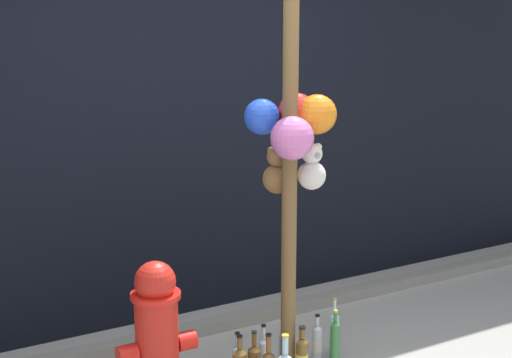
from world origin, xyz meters
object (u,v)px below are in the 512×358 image
(bottle_6, at_px, (334,333))
(bottle_7, at_px, (317,342))
(memorial_post, at_px, (293,110))
(fire_hydrant, at_px, (157,335))
(bottle_4, at_px, (335,343))
(bottle_5, at_px, (302,357))
(bottle_1, at_px, (284,348))
(bottle_3, at_px, (263,354))

(bottle_6, distance_m, bottle_7, 0.12)
(memorial_post, xyz_separation_m, bottle_6, (0.36, 0.05, -1.45))
(memorial_post, relative_size, fire_hydrant, 3.31)
(bottle_7, bearing_deg, bottle_4, -75.09)
(bottle_6, bearing_deg, bottle_5, -157.51)
(bottle_5, height_order, bottle_7, bottle_5)
(memorial_post, height_order, fire_hydrant, memorial_post)
(bottle_1, bearing_deg, bottle_7, -6.27)
(bottle_5, distance_m, bottle_7, 0.27)
(memorial_post, height_order, bottle_5, memorial_post)
(bottle_6, height_order, bottle_7, bottle_6)
(fire_hydrant, relative_size, bottle_1, 2.85)
(bottle_4, relative_size, bottle_6, 0.95)
(fire_hydrant, bearing_deg, bottle_5, -7.43)
(bottle_4, bearing_deg, memorial_post, 165.71)
(bottle_1, bearing_deg, bottle_6, -7.32)
(fire_hydrant, bearing_deg, bottle_1, 4.48)
(bottle_1, distance_m, bottle_7, 0.23)
(bottle_3, bearing_deg, bottle_1, 5.01)
(fire_hydrant, distance_m, bottle_1, 0.92)
(bottle_5, bearing_deg, bottle_1, 93.68)
(bottle_6, bearing_deg, bottle_1, 172.68)
(bottle_3, height_order, bottle_7, bottle_3)
(bottle_3, distance_m, bottle_4, 0.45)
(bottle_6, bearing_deg, fire_hydrant, -178.89)
(bottle_3, relative_size, bottle_5, 0.95)
(bottle_3, bearing_deg, bottle_7, -1.68)
(fire_hydrant, height_order, bottle_5, fire_hydrant)
(memorial_post, bearing_deg, bottle_5, -71.95)
(fire_hydrant, height_order, bottle_1, fire_hydrant)
(fire_hydrant, xyz_separation_m, bottle_5, (0.87, -0.11, -0.29))
(memorial_post, distance_m, bottle_3, 1.49)
(bottle_6, xyz_separation_m, bottle_7, (-0.12, 0.02, -0.04))
(fire_hydrant, bearing_deg, bottle_4, -4.93)
(bottle_1, xyz_separation_m, bottle_7, (0.23, -0.02, -0.00))
(fire_hydrant, distance_m, bottle_3, 0.77)
(fire_hydrant, bearing_deg, bottle_7, 2.24)
(bottle_3, bearing_deg, bottle_5, -44.91)
(bottle_1, bearing_deg, memorial_post, -100.46)
(bottle_4, relative_size, bottle_7, 1.25)
(bottle_5, height_order, bottle_6, bottle_6)
(bottle_5, bearing_deg, bottle_7, 35.97)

